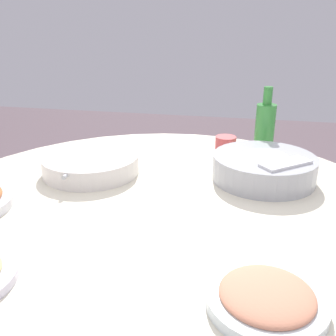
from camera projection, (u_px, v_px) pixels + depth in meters
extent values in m
cylinder|color=#99999E|center=(160.00, 321.00, 1.13)|extent=(0.11, 0.11, 0.67)
cylinder|color=silver|center=(159.00, 213.00, 1.00)|extent=(1.32, 1.32, 0.04)
cylinder|color=#B2B5BA|center=(264.00, 168.00, 1.14)|extent=(0.30, 0.30, 0.08)
ellipsoid|color=white|center=(264.00, 167.00, 1.13)|extent=(0.25, 0.25, 0.08)
cube|color=white|center=(286.00, 164.00, 1.05)|extent=(0.15, 0.14, 0.01)
cylinder|color=white|center=(91.00, 164.00, 1.19)|extent=(0.30, 0.30, 0.06)
cylinder|color=black|center=(91.00, 165.00, 1.19)|extent=(0.26, 0.26, 0.04)
cylinder|color=silver|center=(91.00, 158.00, 1.18)|extent=(0.03, 0.33, 0.01)
cylinder|color=silver|center=(266.00, 301.00, 0.64)|extent=(0.20, 0.20, 0.02)
ellipsoid|color=tan|center=(267.00, 294.00, 0.64)|extent=(0.16, 0.16, 0.03)
cylinder|color=green|center=(265.00, 129.00, 1.35)|extent=(0.07, 0.07, 0.17)
cylinder|color=green|center=(268.00, 96.00, 1.30)|extent=(0.03, 0.03, 0.06)
cylinder|color=#C04446|center=(226.00, 143.00, 1.40)|extent=(0.08, 0.08, 0.05)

